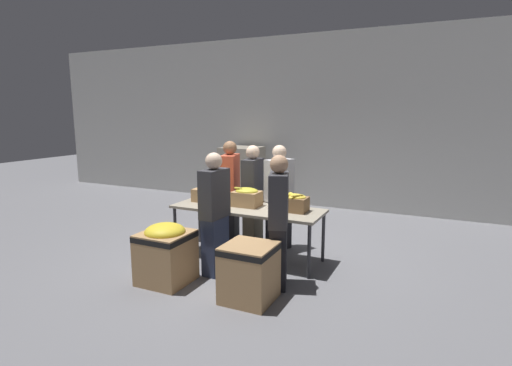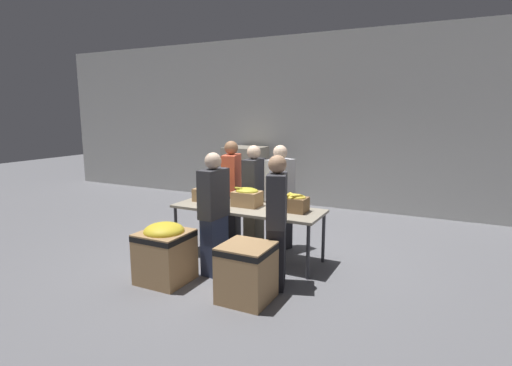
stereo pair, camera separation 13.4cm
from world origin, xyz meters
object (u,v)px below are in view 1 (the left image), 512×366
Objects in this scene: volunteer_3 at (253,196)px; donation_bin_0 at (166,251)px; volunteer_1 at (215,215)px; volunteer_0 at (230,192)px; banana_box_1 at (247,197)px; pallet_stack_0 at (242,176)px; sorting_table at (247,211)px; banana_box_0 at (209,194)px; volunteer_4 at (278,223)px; banana_box_2 at (293,202)px; donation_bin_1 at (249,270)px; volunteer_2 at (279,198)px.

donation_bin_0 is (-0.39, -1.84, -0.42)m from volunteer_3.
volunteer_0 is at bearing 23.54° from volunteer_1.
banana_box_1 is 3.61m from pallet_stack_0.
sorting_table is at bearing -57.34° from banana_box_1.
sorting_table is 0.90m from volunteer_0.
banana_box_0 is 0.29× the size of volunteer_4.
volunteer_1 is (-0.85, -0.79, -0.10)m from banana_box_2.
pallet_stack_0 reaches higher than banana_box_2.
banana_box_1 is 0.51× the size of donation_bin_0.
banana_box_1 is (0.69, -0.02, 0.02)m from banana_box_0.
volunteer_3 reaches higher than banana_box_1.
banana_box_1 is at bearing 117.44° from donation_bin_1.
sorting_table is 0.22m from banana_box_1.
pallet_stack_0 is at bearing 118.08° from donation_bin_1.
banana_box_0 is 1.14m from volunteer_2.
volunteer_3 reaches higher than donation_bin_0.
volunteer_0 is 1.02× the size of volunteer_2.
volunteer_3 is 1.67m from volunteer_4.
banana_box_1 is 0.29× the size of pallet_stack_0.
volunteer_0 reaches higher than volunteer_2.
donation_bin_1 is at bearing 142.90° from volunteer_4.
banana_box_1 is at bearing -5.71° from volunteer_2.
pallet_stack_0 reaches higher than banana_box_1.
volunteer_1 is at bearing -101.10° from sorting_table.
banana_box_1 reaches higher than banana_box_0.
volunteer_0 is 1.03× the size of volunteer_1.
donation_bin_0 is at bearing 91.25° from volunteer_4.
volunteer_4 reaches higher than sorting_table.
volunteer_0 is 1.03× the size of volunteer_3.
banana_box_1 is 0.24× the size of volunteer_3.
volunteer_0 is at bearing -65.82° from volunteer_2.
pallet_stack_0 reaches higher than banana_box_0.
volunteer_0 is at bearing 124.21° from donation_bin_1.
donation_bin_1 is 5.10m from pallet_stack_0.
pallet_stack_0 is (-1.12, 2.61, -0.18)m from volunteer_0.
sorting_table is 4.72× the size of banana_box_0.
pallet_stack_0 is at bearing 25.56° from volunteer_1.
banana_box_1 is at bearing 32.43° from volunteer_0.
volunteer_3 is at bearing 114.26° from donation_bin_1.
volunteer_1 is at bearing -137.01° from banana_box_2.
volunteer_4 is 1.22× the size of pallet_stack_0.
volunteer_1 is 1.21× the size of pallet_stack_0.
volunteer_2 is 3.35m from pallet_stack_0.
sorting_table is 0.63m from volunteer_3.
volunteer_2 is at bearing 89.00° from volunteer_3.
donation_bin_0 is at bearing -134.34° from banana_box_2.
banana_box_2 is 1.44m from donation_bin_1.
volunteer_1 is at bearing 5.83° from volunteer_0.
banana_box_2 is at bearing -0.23° from banana_box_1.
volunteer_2 is 2.14× the size of donation_bin_0.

